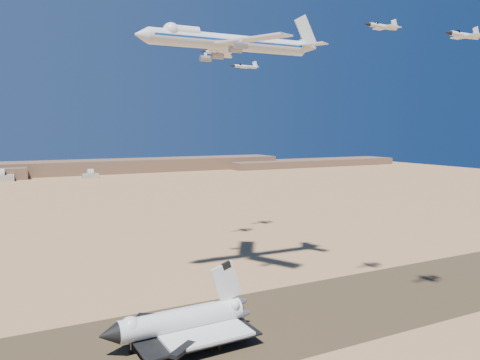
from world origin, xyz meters
name	(u,v)px	position (x,y,z in m)	size (l,w,h in m)	color
ground	(229,330)	(0.00, 0.00, 0.00)	(1200.00, 1200.00, 0.00)	tan
runway	(229,330)	(0.00, 0.00, 0.03)	(600.00, 50.00, 0.06)	#483924
ridgeline	(103,168)	(65.32, 527.31, 7.63)	(960.00, 90.00, 18.00)	brown
shuttle	(181,323)	(-15.51, -1.11, 5.82)	(43.93, 27.60, 21.66)	silver
carrier_747	(225,42)	(15.35, 33.95, 91.20)	(71.61, 55.57, 17.86)	silver
crew_a	(219,347)	(-7.83, -10.38, 0.99)	(0.68, 0.45, 1.87)	#B9630A
crew_b	(216,341)	(-7.21, -6.57, 0.85)	(0.77, 0.44, 1.58)	#B9630A
crew_c	(212,346)	(-9.30, -9.07, 1.00)	(1.10, 0.57, 1.89)	#B9630A
chase_jet_a	(382,26)	(52.05, -5.63, 92.76)	(14.67, 7.83, 3.65)	silver
chase_jet_b	(464,35)	(61.15, -28.55, 86.86)	(15.40, 8.24, 3.83)	silver
chase_jet_c	(217,53)	(34.65, 83.55, 95.95)	(15.60, 8.23, 3.89)	silver
chase_jet_d	(245,66)	(57.95, 99.45, 92.83)	(16.61, 8.79, 4.14)	silver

